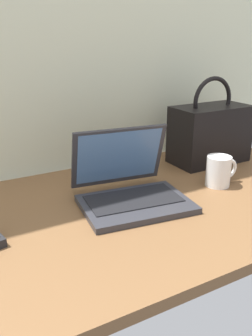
# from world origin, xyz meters

# --- Properties ---
(desk) EXTENTS (1.60, 0.76, 0.03)m
(desk) POSITION_xyz_m (0.00, 0.00, 0.01)
(desk) COLOR brown
(desk) RESTS_ON ground
(laptop) EXTENTS (0.34, 0.32, 0.21)m
(laptop) POSITION_xyz_m (0.05, 0.03, 0.08)
(laptop) COLOR #2D2D33
(laptop) RESTS_ON desk
(coffee_mug) EXTENTS (0.12, 0.08, 0.10)m
(coffee_mug) POSITION_xyz_m (0.37, -0.01, 0.08)
(coffee_mug) COLOR white
(coffee_mug) RESTS_ON desk
(handbag) EXTENTS (0.30, 0.16, 0.33)m
(handbag) POSITION_xyz_m (0.51, 0.20, 0.15)
(handbag) COLOR black
(handbag) RESTS_ON desk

